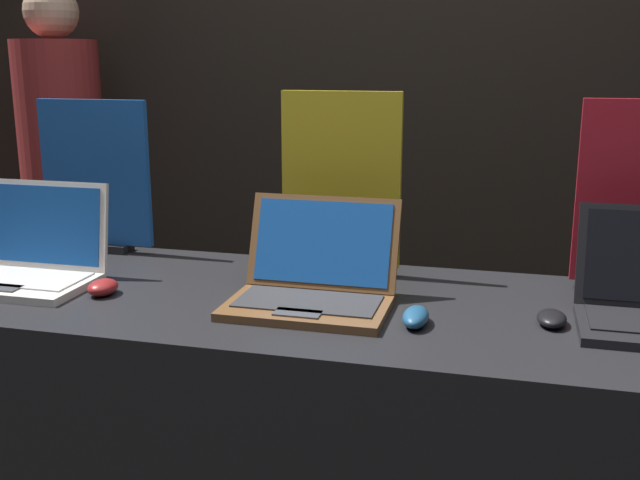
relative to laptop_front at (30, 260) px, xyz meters
name	(u,v)px	position (x,y,z in m)	size (l,w,h in m)	color
wall_back	(406,70)	(0.78, 1.32, 0.47)	(8.00, 0.05, 2.80)	black
display_counter	(324,461)	(0.78, 0.05, -0.50)	(2.03, 0.72, 0.87)	black
laptop_front	(30,260)	(0.00, 0.00, 0.00)	(0.36, 0.28, 0.25)	silver
mouse_front	(103,287)	(0.24, -0.05, -0.04)	(0.07, 0.09, 0.04)	maroon
promo_stand_front	(96,180)	(0.00, 0.34, 0.16)	(0.35, 0.07, 0.46)	black
laptop_middle	(313,281)	(0.76, 0.01, 0.00)	(0.38, 0.32, 0.24)	brown
mouse_middle	(416,317)	(1.02, -0.07, -0.04)	(0.06, 0.12, 0.04)	navy
promo_stand_middle	(341,188)	(0.76, 0.30, 0.18)	(0.32, 0.07, 0.49)	black
mouse_back	(552,318)	(1.31, 0.00, -0.04)	(0.06, 0.10, 0.03)	black
person_bystander	(66,199)	(-0.52, 0.97, -0.04)	(0.33, 0.33, 1.72)	#282833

